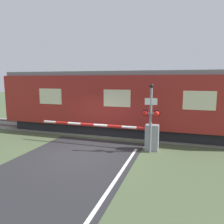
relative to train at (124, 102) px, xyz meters
name	(u,v)px	position (x,y,z in m)	size (l,w,h in m)	color
ground_plane	(85,151)	(-0.75, -4.01, -1.92)	(80.00, 80.00, 0.00)	#475638
track_bed	(112,131)	(-0.75, 0.00, -1.89)	(36.00, 3.20, 0.13)	slate
train	(124,102)	(0.00, 0.00, 0.00)	(15.16, 3.03, 3.74)	black
crossing_barrier	(141,135)	(1.59, -2.88, -1.23)	(6.21, 0.44, 1.21)	gray
signal_post	(151,114)	(2.09, -3.27, -0.15)	(0.82, 0.26, 3.10)	gray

